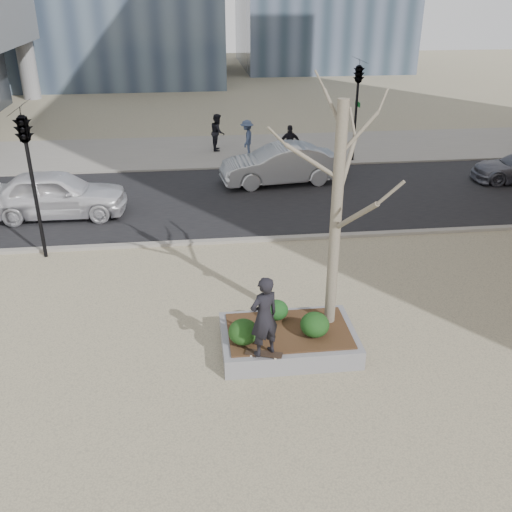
{
  "coord_description": "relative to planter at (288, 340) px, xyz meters",
  "views": [
    {
      "loc": [
        -0.97,
        -10.6,
        7.51
      ],
      "look_at": [
        0.5,
        2.0,
        1.4
      ],
      "focal_mm": 40.0,
      "sensor_mm": 36.0,
      "label": 1
    }
  ],
  "objects": [
    {
      "name": "street",
      "position": [
        -1.0,
        10.0,
        -0.21
      ],
      "size": [
        60.0,
        8.0,
        0.02
      ],
      "primitive_type": "cube",
      "color": "black",
      "rests_on": "ground"
    },
    {
      "name": "skateboarder",
      "position": [
        -0.67,
        -0.86,
        1.19
      ],
      "size": [
        0.77,
        0.67,
        1.78
      ],
      "primitive_type": "imported",
      "rotation": [
        0.0,
        0.0,
        3.59
      ],
      "color": "black",
      "rests_on": "skateboard"
    },
    {
      "name": "pedestrian_c",
      "position": [
        2.53,
        14.64,
        0.65
      ],
      "size": [
        1.0,
        0.44,
        1.69
      ],
      "primitive_type": "imported",
      "rotation": [
        0.0,
        0.0,
        3.11
      ],
      "color": "black",
      "rests_on": "far_sidewalk"
    },
    {
      "name": "planter",
      "position": [
        0.0,
        0.0,
        0.0
      ],
      "size": [
        3.0,
        2.0,
        0.45
      ],
      "primitive_type": "cube",
      "color": "gray",
      "rests_on": "ground"
    },
    {
      "name": "traffic_light_far",
      "position": [
        5.5,
        14.6,
        2.02
      ],
      "size": [
        0.6,
        2.48,
        4.5
      ],
      "primitive_type": null,
      "color": "black",
      "rests_on": "ground"
    },
    {
      "name": "ground",
      "position": [
        -1.0,
        0.0,
        -0.23
      ],
      "size": [
        120.0,
        120.0,
        0.0
      ],
      "primitive_type": "plane",
      "color": "tan",
      "rests_on": "ground"
    },
    {
      "name": "shrub_left",
      "position": [
        -1.05,
        -0.38,
        0.54
      ],
      "size": [
        0.64,
        0.64,
        0.55
      ],
      "primitive_type": "ellipsoid",
      "color": "#143310",
      "rests_on": "planter_mulch"
    },
    {
      "name": "traffic_light_near",
      "position": [
        -6.5,
        5.6,
        2.02
      ],
      "size": [
        0.6,
        2.48,
        4.5
      ],
      "primitive_type": null,
      "color": "black",
      "rests_on": "ground"
    },
    {
      "name": "shrub_middle",
      "position": [
        -0.2,
        0.51,
        0.5
      ],
      "size": [
        0.54,
        0.54,
        0.46
      ],
      "primitive_type": "ellipsoid",
      "color": "#143F18",
      "rests_on": "planter_mulch"
    },
    {
      "name": "pedestrian_b",
      "position": [
        0.69,
        15.91,
        0.64
      ],
      "size": [
        0.84,
        1.2,
        1.69
      ],
      "primitive_type": "imported",
      "rotation": [
        0.0,
        0.0,
        4.5
      ],
      "color": "#3B4A6A",
      "rests_on": "far_sidewalk"
    },
    {
      "name": "car_silver",
      "position": [
        1.6,
        11.66,
        0.58
      ],
      "size": [
        4.94,
        2.2,
        1.57
      ],
      "primitive_type": "imported",
      "rotation": [
        0.0,
        0.0,
        4.83
      ],
      "color": "#A5A9AE",
      "rests_on": "street"
    },
    {
      "name": "skateboard",
      "position": [
        -0.67,
        -0.86,
        0.26
      ],
      "size": [
        0.8,
        0.44,
        0.08
      ],
      "primitive_type": null,
      "rotation": [
        0.0,
        0.0,
        -0.32
      ],
      "color": "black",
      "rests_on": "planter"
    },
    {
      "name": "police_car",
      "position": [
        -6.73,
        8.93,
        0.62
      ],
      "size": [
        4.86,
        2.02,
        1.65
      ],
      "primitive_type": "imported",
      "rotation": [
        0.0,
        0.0,
        1.56
      ],
      "color": "white",
      "rests_on": "street"
    },
    {
      "name": "planter_mulch",
      "position": [
        0.0,
        0.0,
        0.25
      ],
      "size": [
        2.7,
        1.7,
        0.04
      ],
      "primitive_type": "cube",
      "color": "#382314",
      "rests_on": "planter"
    },
    {
      "name": "shrub_right",
      "position": [
        0.53,
        -0.27,
        0.54
      ],
      "size": [
        0.64,
        0.64,
        0.54
      ],
      "primitive_type": "ellipsoid",
      "color": "#133E15",
      "rests_on": "planter_mulch"
    },
    {
      "name": "pedestrian_a",
      "position": [
        -0.62,
        17.09,
        0.68
      ],
      "size": [
        0.73,
        0.91,
        1.76
      ],
      "primitive_type": "imported",
      "rotation": [
        0.0,
        0.0,
        1.49
      ],
      "color": "black",
      "rests_on": "far_sidewalk"
    },
    {
      "name": "far_sidewalk",
      "position": [
        -1.0,
        17.0,
        -0.21
      ],
      "size": [
        60.0,
        6.0,
        0.02
      ],
      "primitive_type": "cube",
      "color": "gray",
      "rests_on": "ground"
    },
    {
      "name": "sycamore_tree",
      "position": [
        1.0,
        0.3,
        3.56
      ],
      "size": [
        2.8,
        2.8,
        6.6
      ],
      "primitive_type": null,
      "color": "gray",
      "rests_on": "planter_mulch"
    }
  ]
}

